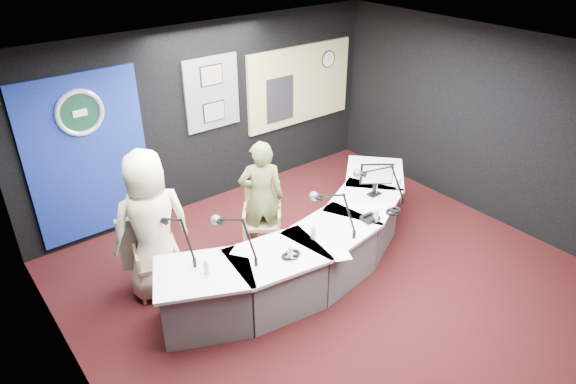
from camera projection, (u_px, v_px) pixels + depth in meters
ground at (340, 288)px, 6.45m from camera, size 6.00×6.00×0.00m
ceiling at (353, 68)px, 5.09m from camera, size 6.00×6.00×0.02m
wall_back at (210, 116)px, 7.83m from camera, size 6.00×0.02×2.80m
wall_left at (77, 301)px, 4.16m from camera, size 0.02×6.00×2.80m
wall_right at (497, 129)px, 7.38m from camera, size 0.02×6.00×2.80m
broadcast_desk at (309, 245)px, 6.62m from camera, size 4.50×1.90×0.75m
backdrop_panel at (88, 158)px, 6.86m from camera, size 1.60×0.05×2.30m
agency_seal at (80, 113)px, 6.52m from camera, size 0.63×0.07×0.63m
seal_center at (80, 113)px, 6.52m from camera, size 0.48×0.01×0.48m
pinboard at (212, 93)px, 7.67m from camera, size 0.90×0.04×1.10m
framed_photo_upper at (212, 75)px, 7.51m from camera, size 0.34×0.02×0.27m
framed_photo_lower at (214, 112)px, 7.78m from camera, size 0.34×0.02×0.27m
booth_window_frame at (300, 85)px, 8.68m from camera, size 2.12×0.06×1.32m
booth_glow at (300, 85)px, 8.67m from camera, size 2.00×0.02×1.20m
equipment_rack at (280, 99)px, 8.49m from camera, size 0.55×0.02×0.75m
wall_clock at (328, 59)px, 8.81m from camera, size 0.28×0.01×0.28m
armchair_left at (157, 258)px, 6.21m from camera, size 0.65×0.65×0.94m
armchair_right at (262, 220)px, 6.94m from camera, size 0.77×0.77×0.97m
draped_jacket at (140, 242)px, 6.25m from camera, size 0.51×0.23×0.70m
person_man at (151, 226)px, 5.98m from camera, size 0.99×0.71×1.89m
person_woman at (262, 198)px, 6.78m from camera, size 0.71×0.65×1.64m
computer_monitor at (376, 174)px, 6.86m from camera, size 0.40×0.31×0.33m
desk_phone at (370, 218)px, 6.44m from camera, size 0.21×0.17×0.05m
headphones_near at (393, 211)px, 6.60m from camera, size 0.21×0.21×0.03m
headphones_far at (291, 255)px, 5.77m from camera, size 0.20×0.20×0.03m
paper_stack at (246, 251)px, 5.86m from camera, size 0.37×0.40×0.00m
notepad at (340, 253)px, 5.83m from camera, size 0.29×0.34×0.00m
boom_mic_a at (176, 232)px, 5.66m from camera, size 0.19×0.74×0.60m
boom_mic_b at (235, 233)px, 5.66m from camera, size 0.25×0.73×0.60m
boom_mic_c at (334, 207)px, 6.13m from camera, size 0.24×0.73×0.60m
boom_mic_d at (380, 180)px, 6.74m from camera, size 0.44×0.65×0.60m
water_bottles at (323, 224)px, 6.19m from camera, size 3.12×0.56×0.18m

